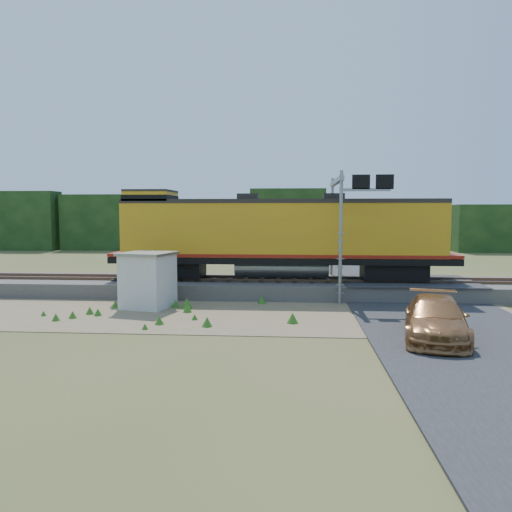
# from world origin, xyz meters

# --- Properties ---
(ground) EXTENTS (140.00, 140.00, 0.00)m
(ground) POSITION_xyz_m (0.00, 0.00, 0.00)
(ground) COLOR #475123
(ground) RESTS_ON ground
(ballast) EXTENTS (70.00, 5.00, 0.80)m
(ballast) POSITION_xyz_m (0.00, 6.00, 0.40)
(ballast) COLOR slate
(ballast) RESTS_ON ground
(rails) EXTENTS (70.00, 1.54, 0.16)m
(rails) POSITION_xyz_m (0.00, 6.00, 0.88)
(rails) COLOR brown
(rails) RESTS_ON ballast
(dirt_shoulder) EXTENTS (26.00, 8.00, 0.03)m
(dirt_shoulder) POSITION_xyz_m (-2.00, 0.50, 0.01)
(dirt_shoulder) COLOR #8C7754
(dirt_shoulder) RESTS_ON ground
(road) EXTENTS (7.00, 66.00, 0.86)m
(road) POSITION_xyz_m (7.00, 0.74, 0.09)
(road) COLOR #38383A
(road) RESTS_ON ground
(tree_line_north) EXTENTS (130.00, 3.00, 6.50)m
(tree_line_north) POSITION_xyz_m (0.00, 38.00, 3.07)
(tree_line_north) COLOR black
(tree_line_north) RESTS_ON ground
(weed_clumps) EXTENTS (15.00, 6.20, 0.56)m
(weed_clumps) POSITION_xyz_m (-3.50, 0.10, 0.00)
(weed_clumps) COLOR #356C1E
(weed_clumps) RESTS_ON ground
(locomotive) EXTENTS (18.65, 2.84, 4.81)m
(locomotive) POSITION_xyz_m (-0.10, 6.00, 3.33)
(locomotive) COLOR black
(locomotive) RESTS_ON rails
(shed) EXTENTS (2.71, 2.71, 2.66)m
(shed) POSITION_xyz_m (-6.06, 1.66, 1.35)
(shed) COLOR silver
(shed) RESTS_ON ground
(signal_gantry) EXTENTS (2.60, 6.20, 6.57)m
(signal_gantry) POSITION_xyz_m (3.44, 5.35, 4.96)
(signal_gantry) COLOR gray
(signal_gantry) RESTS_ON ground
(car) EXTENTS (3.16, 5.52, 1.50)m
(car) POSITION_xyz_m (5.93, -3.38, 0.75)
(car) COLOR #A96F3E
(car) RESTS_ON ground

